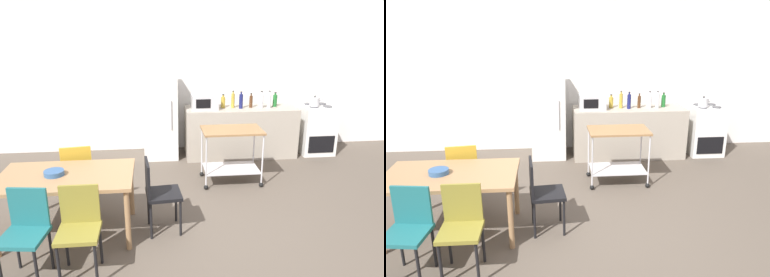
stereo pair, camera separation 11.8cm
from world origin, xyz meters
TOP-DOWN VIEW (x-y plane):
  - ground_plane at (0.00, 0.00)m, footprint 12.00×12.00m
  - back_wall at (0.00, 3.20)m, footprint 8.40×0.12m
  - kitchen_counter at (0.90, 2.60)m, footprint 2.00×0.64m
  - dining_table at (-1.67, 0.17)m, footprint 1.50×0.90m
  - chair_black at (-0.65, 0.13)m, footprint 0.44×0.44m
  - chair_mustard at (-1.68, 0.83)m, footprint 0.45×0.45m
  - chair_olive at (-1.42, -0.55)m, footprint 0.40×0.40m
  - chair_teal at (-1.91, -0.56)m, footprint 0.45×0.45m
  - stove_oven at (2.35, 2.62)m, footprint 0.60×0.61m
  - refrigerator at (-0.55, 2.70)m, footprint 0.60×0.63m
  - kitchen_cart at (0.49, 1.44)m, footprint 0.91×0.57m
  - microwave at (0.23, 2.59)m, footprint 0.46×0.35m
  - bottle_sparkling_water at (0.58, 2.66)m, footprint 0.08×0.08m
  - bottle_soda at (0.75, 2.62)m, footprint 0.06×0.06m
  - bottle_sesame_oil at (0.88, 2.56)m, footprint 0.07×0.07m
  - bottle_vinegar at (1.08, 2.61)m, footprint 0.06×0.06m
  - bottle_soy_sauce at (1.25, 2.56)m, footprint 0.07×0.07m
  - bottle_olive_oil at (1.39, 2.54)m, footprint 0.07×0.07m
  - bottle_wine at (1.53, 2.64)m, footprint 0.08×0.08m
  - fruit_bowl at (-1.80, 0.17)m, footprint 0.22×0.22m
  - kettle at (2.23, 2.52)m, footprint 0.24×0.17m

SIDE VIEW (x-z plane):
  - ground_plane at x=0.00m, z-range 0.00..0.00m
  - kitchen_counter at x=0.90m, z-range 0.00..0.90m
  - stove_oven at x=2.35m, z-range -0.01..0.91m
  - chair_black at x=-0.65m, z-range 0.07..0.96m
  - chair_mustard at x=-1.68m, z-range 0.07..0.96m
  - chair_olive at x=-1.42m, z-range 0.07..0.96m
  - chair_teal at x=-1.91m, z-range 0.07..0.96m
  - kitchen_cart at x=0.49m, z-range 0.15..1.00m
  - dining_table at x=-1.67m, z-range 0.30..1.05m
  - refrigerator at x=-0.55m, z-range 0.00..1.55m
  - fruit_bowl at x=-1.80m, z-range 0.75..0.81m
  - kettle at x=2.23m, z-range 0.91..1.10m
  - bottle_sparkling_water at x=0.58m, z-range 0.88..1.12m
  - bottle_vinegar at x=1.08m, z-range 0.88..1.14m
  - bottle_wine at x=1.53m, z-range 0.88..1.14m
  - bottle_soy_sauce at x=1.25m, z-range 0.87..1.18m
  - microwave at x=0.23m, z-range 0.90..1.16m
  - bottle_sesame_oil at x=0.88m, z-range 0.88..1.18m
  - bottle_soda at x=0.75m, z-range 0.88..1.19m
  - bottle_olive_oil at x=1.39m, z-range 0.88..1.19m
  - back_wall at x=0.00m, z-range 0.00..2.90m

